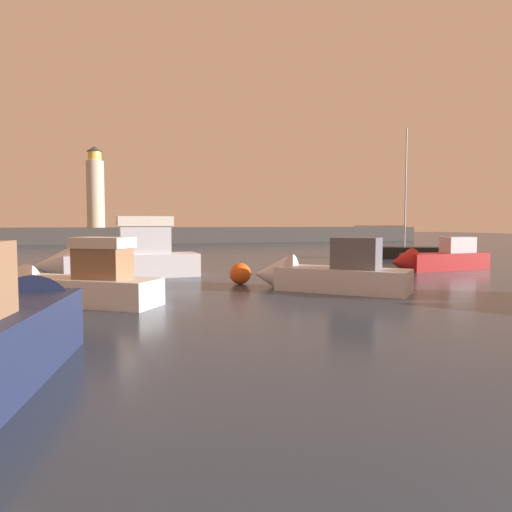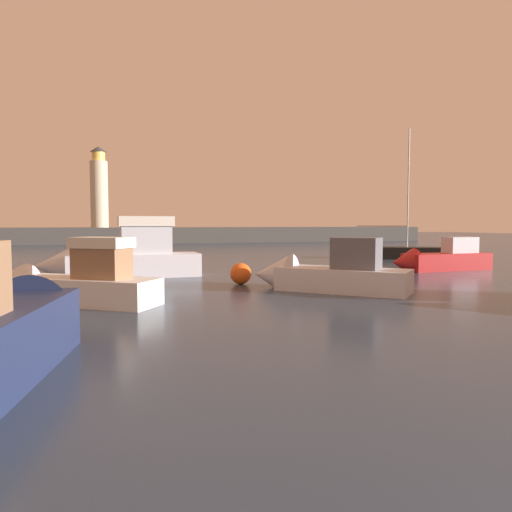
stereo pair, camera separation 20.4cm
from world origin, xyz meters
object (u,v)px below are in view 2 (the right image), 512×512
at_px(motorboat_2, 438,260).
at_px(sailboat_moored, 398,252).
at_px(motorboat_4, 119,257).
at_px(mooring_buoy, 241,274).
at_px(lighthouse, 99,189).
at_px(motorboat_3, 65,284).
at_px(motorboat_6, 321,274).

distance_m(motorboat_2, sailboat_moored, 10.35).
distance_m(motorboat_2, motorboat_4, 19.42).
bearing_deg(mooring_buoy, lighthouse, 98.82).
bearing_deg(motorboat_3, motorboat_6, 3.03).
height_order(motorboat_3, mooring_buoy, motorboat_3).
height_order(motorboat_3, sailboat_moored, sailboat_moored).
height_order(motorboat_4, motorboat_6, motorboat_4).
bearing_deg(sailboat_moored, lighthouse, 122.44).
bearing_deg(lighthouse, motorboat_4, -87.01).
bearing_deg(motorboat_3, motorboat_2, 17.53).
distance_m(motorboat_4, sailboat_moored, 24.14).
xyz_separation_m(lighthouse, sailboat_moored, (25.23, -39.70, -7.51)).
height_order(lighthouse, motorboat_2, lighthouse).
height_order(motorboat_2, motorboat_3, motorboat_3).
bearing_deg(lighthouse, mooring_buoy, -81.18).
distance_m(motorboat_3, motorboat_4, 8.65).
xyz_separation_m(motorboat_3, motorboat_6, (10.57, 0.56, -0.02)).
relative_size(lighthouse, motorboat_4, 1.36).
xyz_separation_m(motorboat_4, mooring_buoy, (5.67, -4.87, -0.58)).
height_order(motorboat_4, mooring_buoy, motorboat_4).
distance_m(motorboat_2, motorboat_6, 12.41).
bearing_deg(lighthouse, motorboat_6, -78.74).
bearing_deg(sailboat_moored, motorboat_4, -160.36).
xyz_separation_m(lighthouse, motorboat_6, (11.08, -55.66, -7.35)).
bearing_deg(motorboat_6, mooring_buoy, 134.21).
relative_size(lighthouse, motorboat_3, 1.74).
distance_m(motorboat_4, motorboat_6, 11.64).
distance_m(motorboat_6, sailboat_moored, 21.33).
bearing_deg(motorboat_2, motorboat_3, -162.47).
xyz_separation_m(motorboat_2, motorboat_6, (-10.76, -6.18, 0.01)).
bearing_deg(motorboat_2, mooring_buoy, -166.85).
distance_m(lighthouse, motorboat_3, 56.70).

